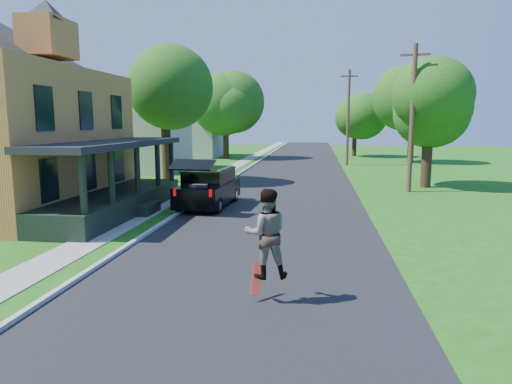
# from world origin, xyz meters

# --- Properties ---
(ground) EXTENTS (140.00, 140.00, 0.00)m
(ground) POSITION_xyz_m (0.00, 0.00, 0.00)
(ground) COLOR #1A5611
(ground) RESTS_ON ground
(street) EXTENTS (8.00, 120.00, 0.02)m
(street) POSITION_xyz_m (0.00, 20.00, 0.00)
(street) COLOR black
(street) RESTS_ON ground
(curb) EXTENTS (0.15, 120.00, 0.12)m
(curb) POSITION_xyz_m (-4.05, 20.00, 0.00)
(curb) COLOR #AAAAA4
(curb) RESTS_ON ground
(sidewalk) EXTENTS (1.30, 120.00, 0.03)m
(sidewalk) POSITION_xyz_m (-5.60, 20.00, 0.00)
(sidewalk) COLOR gray
(sidewalk) RESTS_ON ground
(front_walk) EXTENTS (6.50, 1.20, 0.03)m
(front_walk) POSITION_xyz_m (-9.50, 6.00, 0.00)
(front_walk) COLOR gray
(front_walk) RESTS_ON ground
(neighbor_house_mid) EXTENTS (12.78, 12.78, 8.30)m
(neighbor_house_mid) POSITION_xyz_m (-13.50, 24.00, 4.19)
(neighbor_house_mid) COLOR #B5B2A0
(neighbor_house_mid) RESTS_ON ground
(neighbor_house_far) EXTENTS (12.78, 12.78, 8.30)m
(neighbor_house_far) POSITION_xyz_m (-13.50, 40.00, 4.19)
(neighbor_house_far) COLOR #B5B2A0
(neighbor_house_far) RESTS_ON ground
(black_suv) EXTENTS (2.21, 5.17, 2.37)m
(black_suv) POSITION_xyz_m (-3.20, 8.05, 0.90)
(black_suv) COLOR black
(black_suv) RESTS_ON ground
(skateboarder) EXTENTS (1.08, 0.92, 1.95)m
(skateboarder) POSITION_xyz_m (0.74, -3.00, 1.52)
(skateboarder) COLOR black
(skateboarder) RESTS_ON ground
(skateboard) EXTENTS (0.21, 0.51, 0.67)m
(skateboard) POSITION_xyz_m (0.51, -2.92, 0.44)
(skateboard) COLOR maroon
(skateboard) RESTS_ON ground
(tree_left_mid) EXTENTS (6.79, 7.04, 8.97)m
(tree_left_mid) POSITION_xyz_m (-8.09, 16.56, 6.06)
(tree_left_mid) COLOR black
(tree_left_mid) RESTS_ON ground
(tree_left_far) EXTENTS (8.28, 8.05, 10.04)m
(tree_left_far) POSITION_xyz_m (-8.22, 36.93, 6.48)
(tree_left_far) COLOR black
(tree_left_far) RESTS_ON ground
(tree_right_near) EXTENTS (6.04, 5.59, 7.86)m
(tree_right_near) POSITION_xyz_m (8.32, 16.25, 5.22)
(tree_right_near) COLOR black
(tree_right_near) RESTS_ON ground
(tree_right_mid) EXTENTS (7.53, 7.31, 9.98)m
(tree_right_mid) POSITION_xyz_m (10.88, 34.24, 6.66)
(tree_right_mid) COLOR black
(tree_right_mid) RESTS_ON ground
(tree_right_far) EXTENTS (5.55, 5.46, 8.15)m
(tree_right_far) POSITION_xyz_m (6.09, 42.77, 5.17)
(tree_right_far) COLOR black
(tree_right_far) RESTS_ON ground
(utility_pole_near) EXTENTS (1.58, 0.39, 8.17)m
(utility_pole_near) POSITION_xyz_m (7.00, 14.13, 4.22)
(utility_pole_near) COLOR #42291E
(utility_pole_near) RESTS_ON ground
(utility_pole_far) EXTENTS (1.56, 0.26, 8.67)m
(utility_pole_far) POSITION_xyz_m (4.55, 30.67, 4.47)
(utility_pole_far) COLOR #42291E
(utility_pole_far) RESTS_ON ground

